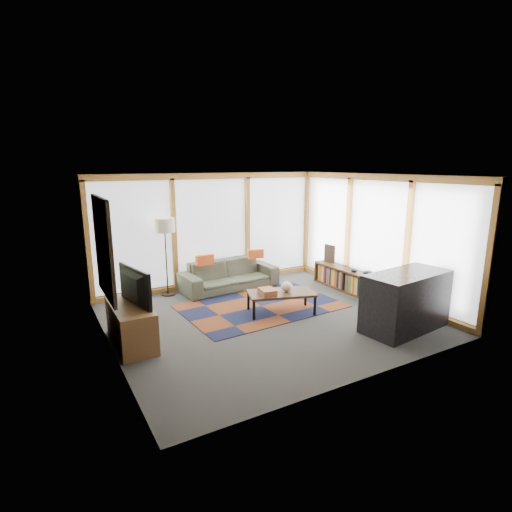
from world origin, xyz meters
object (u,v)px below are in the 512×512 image
bookshelf (348,280)px  coffee_table (281,302)px  tv_console (131,325)px  sofa (229,275)px  bar_counter (406,301)px  floor_lamp (166,257)px  television (129,287)px

bookshelf → coffee_table: bearing=-168.9°
coffee_table → tv_console: size_ratio=0.97×
sofa → bar_counter: 3.92m
floor_lamp → coffee_table: bearing=-54.1°
floor_lamp → coffee_table: 2.72m
coffee_table → bookshelf: size_ratio=0.63×
sofa → floor_lamp: size_ratio=1.32×
sofa → tv_console: bearing=-148.4°
coffee_table → television: (-2.80, 0.03, 0.73)m
sofa → tv_console: 3.19m
floor_lamp → bar_counter: (3.00, -3.83, -0.34)m
sofa → floor_lamp: floor_lamp is taller
floor_lamp → television: bearing=-120.5°
floor_lamp → tv_console: bearing=-120.7°
sofa → bookshelf: size_ratio=1.12×
bar_counter → coffee_table: bearing=124.3°
sofa → floor_lamp: (-1.36, 0.27, 0.52)m
coffee_table → television: 2.89m
sofa → television: bearing=-148.2°
floor_lamp → bookshelf: 4.05m
floor_lamp → sofa: bearing=-11.3°
sofa → television: 3.25m
floor_lamp → tv_console: (-1.25, -2.10, -0.52)m
floor_lamp → bookshelf: (3.61, -1.74, -0.60)m
bar_counter → tv_console: bearing=151.6°
bookshelf → tv_console: bearing=-175.7°
bookshelf → bar_counter: (-0.61, -2.09, 0.25)m
bar_counter → floor_lamp: bearing=121.8°
coffee_table → bookshelf: bookshelf is taller
floor_lamp → television: (-1.24, -2.11, 0.10)m
bookshelf → bar_counter: 2.20m
tv_console → floor_lamp: bearing=59.3°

